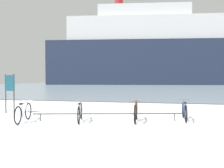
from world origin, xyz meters
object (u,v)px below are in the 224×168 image
bicycle_0 (23,112)px  bicycle_2 (136,112)px  ferry_ship (146,53)px  bicycle_3 (185,111)px  bicycle_1 (80,112)px  info_sign (10,87)px

bicycle_0 → bicycle_2: (4.26, 0.90, 0.02)m
ferry_ship → bicycle_3: bearing=-86.1°
bicycle_3 → bicycle_1: bearing=-165.3°
bicycle_1 → info_sign: size_ratio=0.89×
bicycle_1 → bicycle_3: size_ratio=0.95×
bicycle_0 → ferry_ship: size_ratio=0.03×
bicycle_0 → bicycle_2: bicycle_2 is taller
bicycle_1 → bicycle_3: bearing=14.7°
ferry_ship → bicycle_1: bearing=-90.5°
bicycle_3 → info_sign: info_sign is taller
ferry_ship → bicycle_2: bearing=-88.2°
ferry_ship → bicycle_0: bearing=-92.8°
bicycle_3 → info_sign: size_ratio=0.93×
bicycle_1 → info_sign: info_sign is taller
bicycle_2 → bicycle_0: bearing=-168.1°
bicycle_1 → bicycle_0: bearing=-167.2°
ferry_ship → info_sign: bearing=-94.9°
bicycle_1 → bicycle_2: (2.13, 0.42, 0.02)m
bicycle_2 → bicycle_3: bicycle_2 is taller
bicycle_1 → bicycle_2: 2.17m
bicycle_0 → info_sign: (-1.79, 1.68, 0.91)m
info_sign → bicycle_3: bearing=-1.0°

